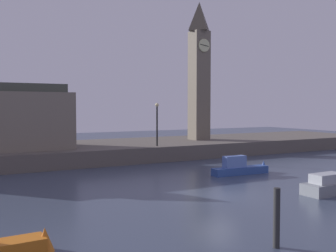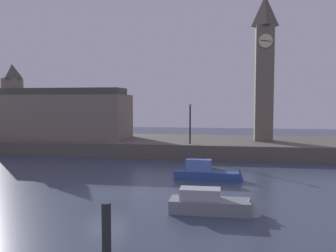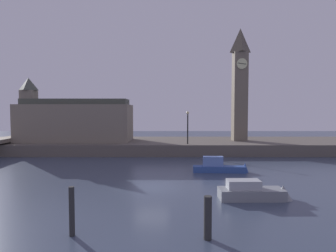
# 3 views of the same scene
# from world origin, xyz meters

# --- Properties ---
(ground_plane) EXTENTS (120.00, 120.00, 0.00)m
(ground_plane) POSITION_xyz_m (0.00, 0.00, 0.00)
(ground_plane) COLOR #384256
(far_embankment) EXTENTS (70.00, 12.00, 1.50)m
(far_embankment) POSITION_xyz_m (0.00, 20.00, 0.75)
(far_embankment) COLOR #5B544C
(far_embankment) RESTS_ON ground
(clock_tower) EXTENTS (2.14, 2.19, 16.08)m
(clock_tower) POSITION_xyz_m (11.59, 19.74, 9.82)
(clock_tower) COLOR #6B6051
(clock_tower) RESTS_ON far_embankment
(streetlamp) EXTENTS (0.36, 0.36, 4.25)m
(streetlamp) POSITION_xyz_m (3.79, 15.36, 4.12)
(streetlamp) COLOR black
(streetlamp) RESTS_ON far_embankment
(mooring_post_left) EXTENTS (0.26, 0.26, 2.32)m
(mooring_post_left) POSITION_xyz_m (-3.23, -8.44, 1.16)
(mooring_post_left) COLOR #2B2B2B
(mooring_post_left) RESTS_ON ground
(boat_tour_blue) EXTENTS (5.38, 1.23, 1.81)m
(boat_tour_blue) POSITION_xyz_m (6.40, 5.25, 0.48)
(boat_tour_blue) COLOR #2D4C93
(boat_tour_blue) RESTS_ON ground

